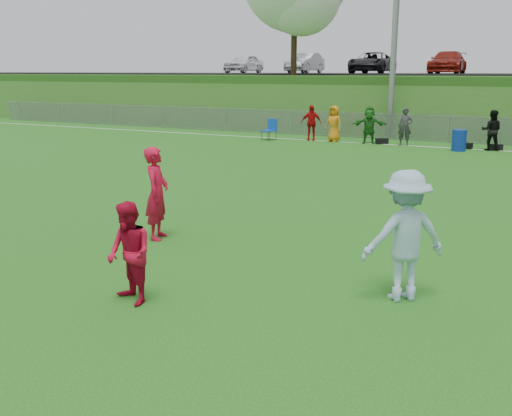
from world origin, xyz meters
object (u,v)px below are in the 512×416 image
Objects in this scene: player_blue at (404,236)px; recycling_bin at (459,140)px; player_red_left at (157,193)px; player_red_center at (129,254)px.

player_blue reaches higher than recycling_bin.
player_red_left is 2.09× the size of recycling_bin.
player_red_left is at bearing -48.86° from player_blue.
recycling_bin is at bearing 108.85° from player_red_center.
player_red_left is at bearing 144.26° from player_red_center.
player_blue is (3.51, 1.89, 0.22)m from player_red_center.
player_red_center is 0.78× the size of player_blue.
recycling_bin is at bearing -123.46° from player_blue.
player_red_left is 16.61m from recycling_bin.
recycling_bin is at bearing -31.63° from player_red_left.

